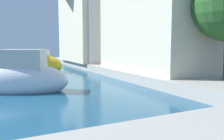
{
  "coord_description": "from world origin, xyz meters",
  "views": [
    {
      "loc": [
        3.43,
        -6.11,
        2.07
      ],
      "look_at": [
        10.64,
        8.17,
        0.32
      ],
      "focal_mm": 38.56,
      "sensor_mm": 36.0,
      "label": 1
    }
  ],
  "objects_px": {
    "waterfront_building_main": "(165,4)",
    "waterfront_building_annex": "(103,22)",
    "moored_boat_2": "(16,79)",
    "waterfront_building_far": "(99,19)",
    "moored_boat_0": "(32,64)"
  },
  "relations": [
    {
      "from": "moored_boat_0",
      "to": "waterfront_building_annex",
      "type": "height_order",
      "value": "waterfront_building_annex"
    },
    {
      "from": "waterfront_building_main",
      "to": "waterfront_building_far",
      "type": "distance_m",
      "value": 9.86
    },
    {
      "from": "moored_boat_2",
      "to": "waterfront_building_main",
      "type": "xyz_separation_m",
      "value": [
        8.62,
        0.64,
        3.89
      ]
    },
    {
      "from": "moored_boat_2",
      "to": "waterfront_building_main",
      "type": "distance_m",
      "value": 9.48
    },
    {
      "from": "moored_boat_0",
      "to": "waterfront_building_far",
      "type": "relative_size",
      "value": 0.52
    },
    {
      "from": "waterfront_building_annex",
      "to": "waterfront_building_far",
      "type": "height_order",
      "value": "waterfront_building_far"
    },
    {
      "from": "waterfront_building_main",
      "to": "waterfront_building_annex",
      "type": "height_order",
      "value": "waterfront_building_main"
    },
    {
      "from": "moored_boat_0",
      "to": "waterfront_building_main",
      "type": "xyz_separation_m",
      "value": [
        6.92,
        -6.53,
        3.89
      ]
    },
    {
      "from": "moored_boat_0",
      "to": "moored_boat_2",
      "type": "relative_size",
      "value": 1.0
    },
    {
      "from": "waterfront_building_far",
      "to": "moored_boat_2",
      "type": "bearing_deg",
      "value": -129.36
    },
    {
      "from": "moored_boat_2",
      "to": "waterfront_building_far",
      "type": "relative_size",
      "value": 0.52
    },
    {
      "from": "moored_boat_0",
      "to": "waterfront_building_annex",
      "type": "relative_size",
      "value": 0.69
    },
    {
      "from": "waterfront_building_far",
      "to": "moored_boat_0",
      "type": "bearing_deg",
      "value": -154.27
    },
    {
      "from": "waterfront_building_annex",
      "to": "moored_boat_2",
      "type": "bearing_deg",
      "value": -131.9
    },
    {
      "from": "moored_boat_0",
      "to": "waterfront_building_main",
      "type": "bearing_deg",
      "value": -178.39
    }
  ]
}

